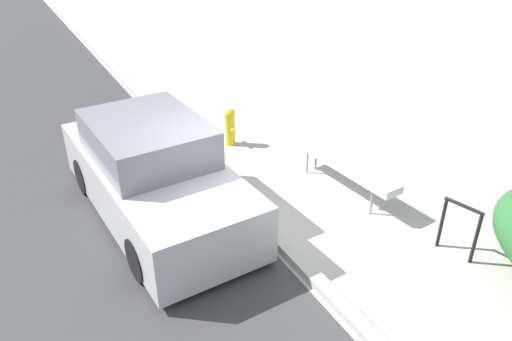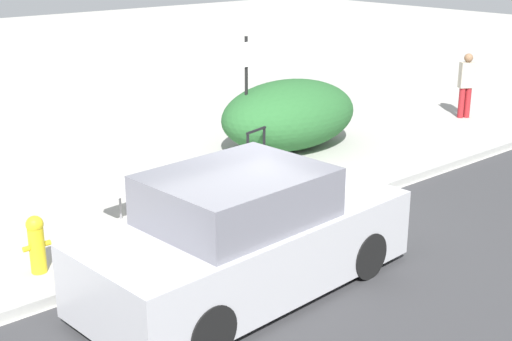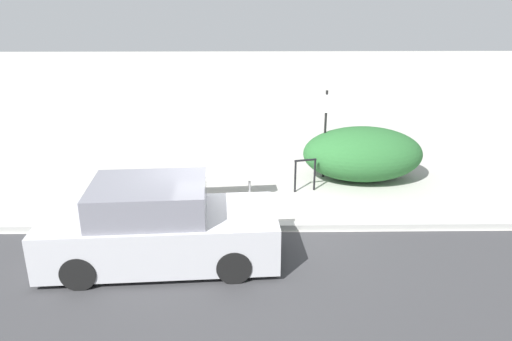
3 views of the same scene
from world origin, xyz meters
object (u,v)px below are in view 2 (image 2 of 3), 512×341
Objects in this scene: bench at (165,176)px; fire_hydrant at (37,242)px; bike_rack at (256,147)px; sign_post at (247,85)px; parked_car_near at (246,238)px; pedestrian at (466,84)px.

bench is 3.02× the size of fire_hydrant.
sign_post is at bearing 58.41° from bike_rack.
fire_hydrant is (-2.52, -0.87, -0.11)m from bench.
sign_post reaches higher than fire_hydrant.
fire_hydrant is 0.18× the size of parked_car_near.
parked_car_near is at bearing -130.03° from sign_post.
bench is 2.67m from fire_hydrant.
sign_post is at bearing 20.30° from bench.
sign_post is 5.93m from pedestrian.
parked_car_near is (1.68, -2.09, 0.28)m from fire_hydrant.
pedestrian is at bearing 6.14° from fire_hydrant.
bike_rack is 1.08× the size of fire_hydrant.
pedestrian is at bearing -0.19° from bike_rack.
parked_car_near reaches higher than bench.
parked_car_near is at bearing -110.91° from bench.
bike_rack is 6.42m from pedestrian.
bench is at bearing -171.06° from bike_rack.
pedestrian is at bearing 15.64° from parked_car_near.
parked_car_near reaches higher than bike_rack.
sign_post reaches higher than bike_rack.
fire_hydrant is at bearing 125.11° from parked_car_near.
pedestrian reaches higher than bike_rack.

